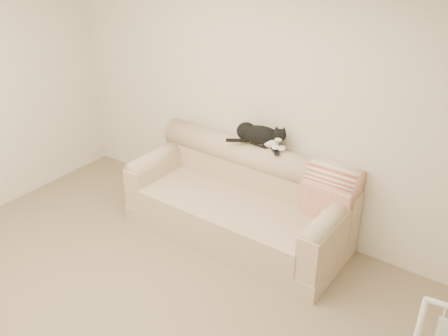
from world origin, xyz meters
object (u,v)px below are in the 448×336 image
remote_a (259,144)px  tuxedo_cat (260,135)px  sofa (241,202)px  remote_b (275,151)px

remote_a → tuxedo_cat: tuxedo_cat is taller
sofa → tuxedo_cat: (0.05, 0.24, 0.66)m
sofa → remote_b: (0.24, 0.21, 0.56)m
sofa → remote_b: size_ratio=14.16×
sofa → tuxedo_cat: 0.70m
tuxedo_cat → remote_b: bearing=-8.6°
sofa → tuxedo_cat: tuxedo_cat is taller
remote_b → sofa: bearing=-139.4°
sofa → remote_b: 0.64m
remote_a → remote_b: remote_a is taller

